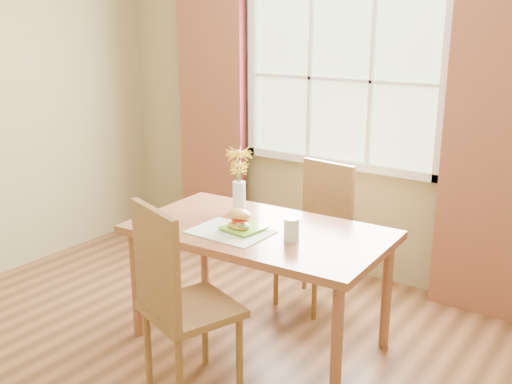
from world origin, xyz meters
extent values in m
cube|color=brown|center=(0.00, 0.00, -0.01)|extent=(4.20, 3.80, 0.02)
cube|color=#9C8E5E|center=(0.00, 1.91, 1.35)|extent=(4.20, 0.02, 2.70)
cube|color=#B9D6A1|center=(0.00, 1.88, 1.50)|extent=(1.50, 0.02, 1.20)
cube|color=white|center=(0.00, 1.85, 0.87)|extent=(1.62, 0.04, 0.06)
cube|color=white|center=(-0.78, 1.85, 1.50)|extent=(0.06, 0.04, 1.32)
cube|color=white|center=(0.78, 1.85, 1.50)|extent=(0.06, 0.04, 1.32)
cube|color=white|center=(0.00, 1.85, 1.50)|extent=(1.50, 0.03, 0.02)
cube|color=maroon|center=(-1.15, 1.78, 1.10)|extent=(0.65, 0.08, 2.20)
cube|color=maroon|center=(1.15, 1.78, 1.10)|extent=(0.65, 0.08, 2.20)
cube|color=brown|center=(0.15, 0.60, 0.72)|extent=(1.55, 0.92, 0.05)
cylinder|color=brown|center=(-0.52, 0.22, 0.35)|extent=(0.06, 0.06, 0.69)
cylinder|color=brown|center=(0.84, 0.28, 0.35)|extent=(0.06, 0.06, 0.69)
cylinder|color=brown|center=(-0.55, 0.93, 0.35)|extent=(0.06, 0.06, 0.69)
cylinder|color=brown|center=(0.81, 0.99, 0.35)|extent=(0.06, 0.06, 0.69)
cube|color=brown|center=(0.15, -0.02, 0.47)|extent=(0.56, 0.56, 0.04)
cube|color=brown|center=(0.08, -0.20, 0.78)|extent=(0.43, 0.18, 0.57)
cylinder|color=brown|center=(-0.08, -0.12, 0.23)|extent=(0.04, 0.04, 0.45)
cylinder|color=brown|center=(0.26, -0.24, 0.23)|extent=(0.04, 0.04, 0.45)
cylinder|color=brown|center=(0.04, 0.21, 0.23)|extent=(0.04, 0.04, 0.45)
cylinder|color=brown|center=(0.38, 0.09, 0.23)|extent=(0.04, 0.04, 0.45)
cube|color=brown|center=(0.15, 1.22, 0.44)|extent=(0.46, 0.46, 0.04)
cube|color=brown|center=(0.17, 1.41, 0.72)|extent=(0.41, 0.08, 0.53)
cylinder|color=brown|center=(-0.04, 1.08, 0.21)|extent=(0.04, 0.04, 0.42)
cylinder|color=brown|center=(0.29, 1.04, 0.21)|extent=(0.04, 0.04, 0.42)
cylinder|color=brown|center=(0.00, 1.41, 0.21)|extent=(0.04, 0.04, 0.42)
cylinder|color=brown|center=(0.33, 1.37, 0.21)|extent=(0.04, 0.04, 0.42)
cube|color=#B6BEA1|center=(0.05, 0.45, 0.74)|extent=(0.45, 0.34, 0.01)
cube|color=#73BD2F|center=(0.09, 0.52, 0.75)|extent=(0.24, 0.24, 0.01)
ellipsoid|color=#DE9C4B|center=(0.08, 0.49, 0.78)|extent=(0.18, 0.14, 0.04)
ellipsoid|color=#4C8C2D|center=(0.13, 0.47, 0.79)|extent=(0.09, 0.06, 0.01)
cylinder|color=red|center=(0.08, 0.49, 0.81)|extent=(0.08, 0.08, 0.01)
cylinder|color=red|center=(0.11, 0.50, 0.82)|extent=(0.08, 0.08, 0.01)
ellipsoid|color=#DE9C4B|center=(0.09, 0.49, 0.85)|extent=(0.18, 0.14, 0.05)
cylinder|color=silver|center=(0.41, 0.54, 0.81)|extent=(0.09, 0.09, 0.13)
cylinder|color=silver|center=(0.41, 0.54, 0.79)|extent=(0.08, 0.08, 0.11)
cylinder|color=silver|center=(-0.13, 0.78, 0.84)|extent=(0.08, 0.08, 0.20)
cylinder|color=silver|center=(-0.13, 0.78, 0.79)|extent=(0.07, 0.07, 0.10)
cylinder|color=#3D7028|center=(-0.13, 0.78, 0.93)|extent=(0.01, 0.01, 0.39)
cylinder|color=#3D7028|center=(-0.11, 0.77, 0.90)|extent=(0.01, 0.01, 0.32)
cylinder|color=#3D7028|center=(-0.14, 0.79, 0.88)|extent=(0.01, 0.01, 0.27)
camera|label=1|loc=(2.04, -2.14, 1.94)|focal=42.00mm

